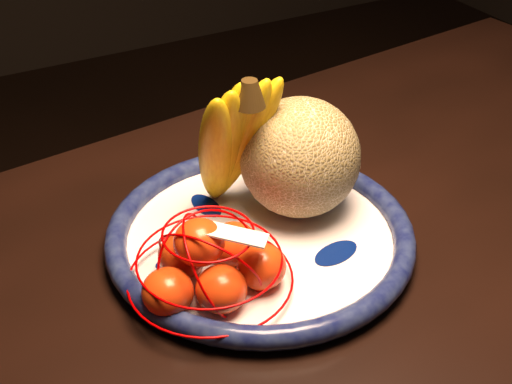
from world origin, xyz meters
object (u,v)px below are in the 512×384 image
dining_table (378,293)px  banana_bunch (230,138)px  cantaloupe (300,157)px  mandarin_bag (211,265)px  fruit_bowl (260,236)px

dining_table → banana_bunch: (-0.13, 0.13, 0.19)m
cantaloupe → dining_table: bearing=-59.9°
cantaloupe → mandarin_bag: 0.18m
cantaloupe → banana_bunch: size_ratio=0.71×
dining_table → banana_bunch: size_ratio=7.28×
fruit_bowl → mandarin_bag: size_ratio=1.68×
fruit_bowl → cantaloupe: 0.10m
banana_bunch → mandarin_bag: size_ratio=0.95×
mandarin_bag → fruit_bowl: bearing=31.0°
banana_bunch → fruit_bowl: bearing=-93.9°
fruit_bowl → mandarin_bag: (-0.09, -0.05, 0.03)m
cantaloupe → banana_bunch: 0.09m
cantaloupe → fruit_bowl: bearing=-157.5°
dining_table → cantaloupe: 0.20m
cantaloupe → mandarin_bag: size_ratio=0.67×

